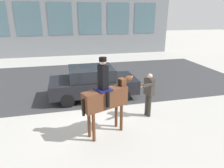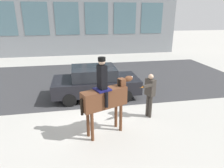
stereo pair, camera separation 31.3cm
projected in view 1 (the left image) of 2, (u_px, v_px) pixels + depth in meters
The scene contains 5 objects.
ground_plane at pixel (98, 113), 8.47m from camera, with size 80.00×80.00×0.00m, color #B2AFA8.
road_surface at pixel (86, 79), 12.83m from camera, with size 19.34×8.50×0.01m.
mounted_horse_lead at pixel (106, 96), 6.62m from camera, with size 1.92×1.02×2.73m.
pedestrian_bystander at pixel (149, 92), 7.92m from camera, with size 0.77×0.70×1.82m.
street_car_near_lane at pixel (93, 82), 9.92m from camera, with size 4.22×2.07×1.55m.
Camera 1 is at (-1.13, -7.51, 4.00)m, focal length 32.00 mm.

